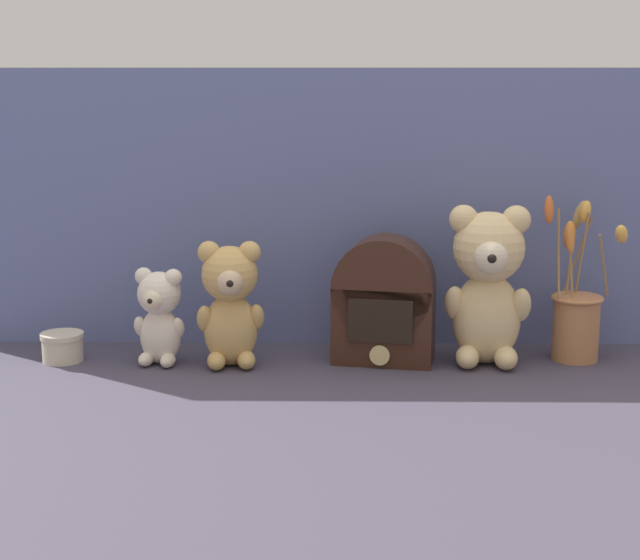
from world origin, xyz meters
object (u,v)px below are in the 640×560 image
at_px(vintage_radio, 384,303).
at_px(decorative_tin_tall, 62,347).
at_px(teddy_bear_medium, 230,301).
at_px(flower_vase, 576,315).
at_px(teddy_bear_large, 488,282).
at_px(teddy_bear_small, 159,314).

relative_size(vintage_radio, decorative_tin_tall, 2.95).
distance_m(teddy_bear_medium, flower_vase, 0.68).
height_order(teddy_bear_large, teddy_bear_medium, teddy_bear_large).
distance_m(teddy_bear_large, teddy_bear_medium, 0.50).
relative_size(teddy_bear_large, vintage_radio, 1.25).
height_order(teddy_bear_medium, vintage_radio, vintage_radio).
bearing_deg(teddy_bear_small, vintage_radio, 2.72).
xyz_separation_m(teddy_bear_large, teddy_bear_medium, (-0.49, -0.02, -0.03)).
bearing_deg(decorative_tin_tall, teddy_bear_medium, -4.27).
bearing_deg(teddy_bear_small, teddy_bear_large, 0.89).
distance_m(teddy_bear_medium, vintage_radio, 0.30).
xyz_separation_m(teddy_bear_medium, decorative_tin_tall, (-0.33, 0.02, -0.10)).
xyz_separation_m(teddy_bear_small, vintage_radio, (0.43, 0.02, 0.02)).
bearing_deg(vintage_radio, teddy_bear_small, -177.28).
xyz_separation_m(teddy_bear_small, decorative_tin_tall, (-0.20, 0.02, -0.07)).
height_order(teddy_bear_small, decorative_tin_tall, teddy_bear_small).
xyz_separation_m(teddy_bear_small, flower_vase, (0.81, 0.04, -0.01)).
distance_m(flower_vase, vintage_radio, 0.38).
bearing_deg(teddy_bear_large, flower_vase, 9.91).
relative_size(teddy_bear_medium, decorative_tin_tall, 2.89).
xyz_separation_m(teddy_bear_large, vintage_radio, (-0.20, 0.01, -0.04)).
distance_m(teddy_bear_medium, decorative_tin_tall, 0.35).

